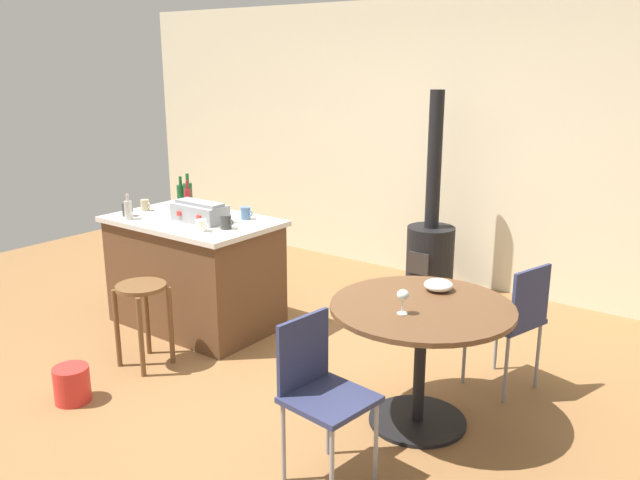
% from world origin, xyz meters
% --- Properties ---
extents(ground_plane, '(8.80, 8.80, 0.00)m').
position_xyz_m(ground_plane, '(0.00, 0.00, 0.00)').
color(ground_plane, olive).
extents(back_wall, '(8.00, 0.10, 2.70)m').
position_xyz_m(back_wall, '(0.00, 2.64, 1.35)').
color(back_wall, beige).
rests_on(back_wall, ground_plane).
extents(kitchen_island, '(1.37, 0.85, 0.90)m').
position_xyz_m(kitchen_island, '(-1.04, 0.29, 0.45)').
color(kitchen_island, brown).
rests_on(kitchen_island, ground_plane).
extents(wooden_stool, '(0.35, 0.35, 0.61)m').
position_xyz_m(wooden_stool, '(-0.77, -0.46, 0.46)').
color(wooden_stool, brown).
rests_on(wooden_stool, ground_plane).
extents(dining_table, '(1.08, 1.08, 0.76)m').
position_xyz_m(dining_table, '(1.19, 0.02, 0.59)').
color(dining_table, black).
rests_on(dining_table, ground_plane).
extents(folding_chair_near, '(0.49, 0.49, 0.88)m').
position_xyz_m(folding_chair_near, '(1.47, 0.75, 0.52)').
color(folding_chair_near, navy).
rests_on(folding_chair_near, ground_plane).
extents(folding_chair_far, '(0.44, 0.44, 0.87)m').
position_xyz_m(folding_chair_far, '(1.03, -0.76, 0.52)').
color(folding_chair_far, navy).
rests_on(folding_chair_far, ground_plane).
extents(wood_stove, '(0.44, 0.45, 1.88)m').
position_xyz_m(wood_stove, '(0.16, 2.10, 0.47)').
color(wood_stove, black).
rests_on(wood_stove, ground_plane).
extents(toolbox, '(0.45, 0.24, 0.16)m').
position_xyz_m(toolbox, '(-0.93, 0.27, 0.98)').
color(toolbox, gray).
rests_on(toolbox, kitchen_island).
extents(bottle_0, '(0.06, 0.06, 0.21)m').
position_xyz_m(bottle_0, '(-1.43, -0.03, 0.98)').
color(bottle_0, '#B7B2AD').
rests_on(bottle_0, kitchen_island).
extents(bottle_1, '(0.06, 0.06, 0.26)m').
position_xyz_m(bottle_1, '(-1.27, 0.46, 1.01)').
color(bottle_1, maroon).
rests_on(bottle_1, kitchen_island).
extents(bottle_2, '(0.07, 0.07, 0.30)m').
position_xyz_m(bottle_2, '(-1.35, 0.54, 1.02)').
color(bottle_2, '#194C23').
rests_on(bottle_2, kitchen_island).
extents(bottle_3, '(0.07, 0.07, 0.27)m').
position_xyz_m(bottle_3, '(-1.44, 0.54, 1.01)').
color(bottle_3, '#194C23').
rests_on(bottle_3, kitchen_island).
extents(cup_0, '(0.11, 0.08, 0.10)m').
position_xyz_m(cup_0, '(-0.68, 0.54, 0.95)').
color(cup_0, '#4C7099').
rests_on(cup_0, kitchen_island).
extents(cup_1, '(0.12, 0.08, 0.11)m').
position_xyz_m(cup_1, '(-1.54, 0.04, 0.96)').
color(cup_1, '#383838').
rests_on(cup_1, kitchen_island).
extents(cup_2, '(0.12, 0.08, 0.09)m').
position_xyz_m(cup_2, '(-0.69, 0.06, 0.95)').
color(cup_2, white).
rests_on(cup_2, kitchen_island).
extents(cup_3, '(0.12, 0.09, 0.11)m').
position_xyz_m(cup_3, '(-0.59, 0.22, 0.96)').
color(cup_3, '#383838').
rests_on(cup_3, kitchen_island).
extents(cup_4, '(0.11, 0.07, 0.09)m').
position_xyz_m(cup_4, '(-1.58, 0.26, 0.95)').
color(cup_4, tan).
rests_on(cup_4, kitchen_island).
extents(wine_glass, '(0.07, 0.07, 0.14)m').
position_xyz_m(wine_glass, '(1.16, -0.17, 0.87)').
color(wine_glass, silver).
rests_on(wine_glass, dining_table).
extents(serving_bowl, '(0.18, 0.18, 0.07)m').
position_xyz_m(serving_bowl, '(1.15, 0.30, 0.80)').
color(serving_bowl, white).
rests_on(serving_bowl, dining_table).
extents(plastic_bucket, '(0.23, 0.23, 0.24)m').
position_xyz_m(plastic_bucket, '(-0.73, -1.09, 0.12)').
color(plastic_bucket, red).
rests_on(plastic_bucket, ground_plane).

